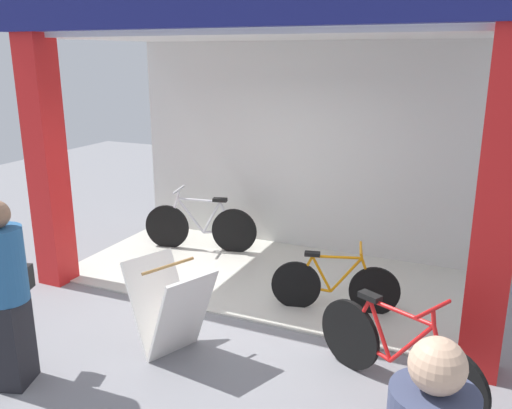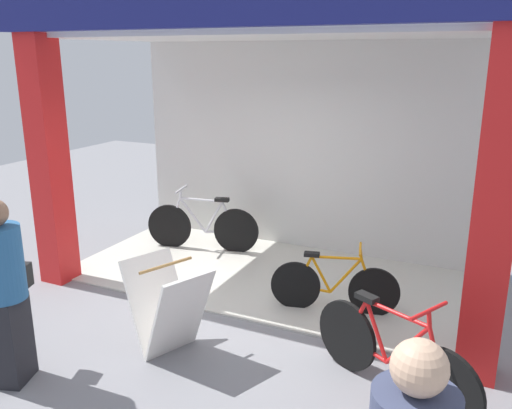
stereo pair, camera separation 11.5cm
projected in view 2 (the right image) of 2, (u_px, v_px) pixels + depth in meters
ground_plane at (232, 318)px, 5.94m from camera, size 18.76×18.76×0.00m
shop_facade at (281, 122)px, 6.55m from camera, size 5.58×2.81×3.75m
bicycle_inside_0 at (203, 226)px, 7.89m from camera, size 1.66×0.51×0.93m
bicycle_inside_1 at (334, 286)px, 5.99m from camera, size 1.41×0.45×0.79m
bicycle_parked_0 at (391, 355)px, 4.52m from camera, size 1.53×0.80×0.93m
sandwich_board_sign at (168, 308)px, 5.16m from camera, size 0.96×0.84×0.93m
pedestrian_0 at (5, 290)px, 4.58m from camera, size 0.47×0.62×1.69m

